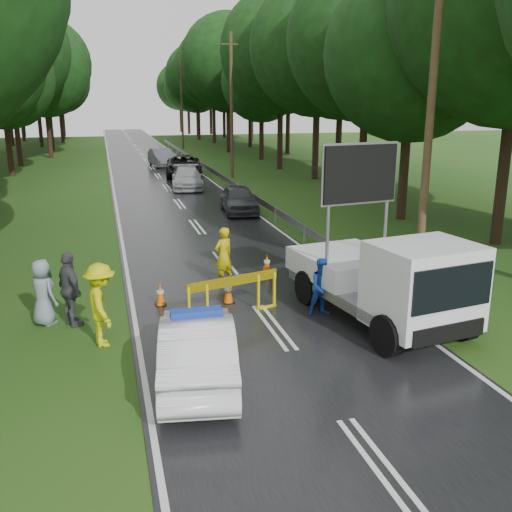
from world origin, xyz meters
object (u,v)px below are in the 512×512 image
object	(u,v)px
queue_car_second	(187,178)
queue_car_third	(184,166)
queue_car_first	(239,199)
work_truck	(387,279)
queue_car_fourth	(162,158)
barrier	(233,286)
police_sedan	(197,348)
officer	(224,256)
civilian	(323,287)

from	to	relation	value
queue_car_second	queue_car_third	distance (m)	6.03
queue_car_first	queue_car_third	world-z (taller)	queue_car_third
work_truck	queue_car_fourth	xyz separation A→B (m)	(-1.86, 36.80, -0.44)
work_truck	barrier	bearing A→B (deg)	148.09
police_sedan	queue_car_second	xyz separation A→B (m)	(3.53, 25.76, -0.01)
officer	civilian	distance (m)	3.80
civilian	queue_car_third	xyz separation A→B (m)	(0.36, 29.00, -0.01)
queue_car_fourth	work_truck	bearing A→B (deg)	-93.35
work_truck	queue_car_fourth	size ratio (longest dim) A/B	1.27
civilian	queue_car_second	size ratio (longest dim) A/B	0.33
police_sedan	barrier	distance (m)	3.58
officer	queue_car_first	size ratio (longest dim) A/B	0.44
police_sedan	queue_car_first	distance (m)	17.78
queue_car_first	queue_car_fourth	world-z (taller)	queue_car_fourth
officer	queue_car_first	world-z (taller)	officer
queue_car_fourth	queue_car_third	bearing A→B (deg)	-88.56
police_sedan	queue_car_third	distance (m)	32.03
queue_car_third	barrier	bearing A→B (deg)	-88.01
queue_car_first	queue_car_fourth	xyz separation A→B (m)	(-1.65, 21.45, 0.07)
work_truck	barrier	xyz separation A→B (m)	(-3.61, 1.52, -0.36)
work_truck	queue_car_second	xyz separation A→B (m)	(-1.56, 24.02, -0.51)
civilian	queue_car_fourth	bearing A→B (deg)	88.79
barrier	queue_car_fourth	distance (m)	35.32
queue_car_first	queue_car_third	distance (m)	14.68
queue_car_first	queue_car_second	bearing A→B (deg)	103.61
queue_car_second	work_truck	bearing A→B (deg)	-79.62
officer	civilian	bearing A→B (deg)	94.22
queue_car_first	queue_car_third	xyz separation A→B (m)	(-0.74, 14.66, 0.07)
barrier	police_sedan	bearing A→B (deg)	-130.68
queue_car_second	queue_car_third	xyz separation A→B (m)	(0.61, 6.00, 0.08)
barrier	queue_car_third	size ratio (longest dim) A/B	0.47
officer	work_truck	bearing A→B (deg)	100.40
police_sedan	officer	xyz separation A→B (m)	(1.79, 6.00, 0.21)
police_sedan	queue_car_fourth	distance (m)	38.68
queue_car_first	queue_car_third	size ratio (longest dim) A/B	0.74
police_sedan	queue_car_first	size ratio (longest dim) A/B	1.06
work_truck	queue_car_first	distance (m)	15.37
barrier	civilian	distance (m)	2.35
police_sedan	work_truck	distance (m)	5.40
barrier	queue_car_first	size ratio (longest dim) A/B	0.63
barrier	queue_car_third	distance (m)	28.62
work_truck	officer	size ratio (longest dim) A/B	3.25
officer	civilian	world-z (taller)	officer
civilian	police_sedan	bearing A→B (deg)	-145.93
officer	queue_car_first	distance (m)	11.52
police_sedan	work_truck	bearing A→B (deg)	-152.87
work_truck	barrier	size ratio (longest dim) A/B	2.27
police_sedan	queue_car_third	world-z (taller)	queue_car_third
work_truck	officer	xyz separation A→B (m)	(-3.29, 4.26, -0.30)
queue_car_first	queue_car_fourth	distance (m)	21.51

